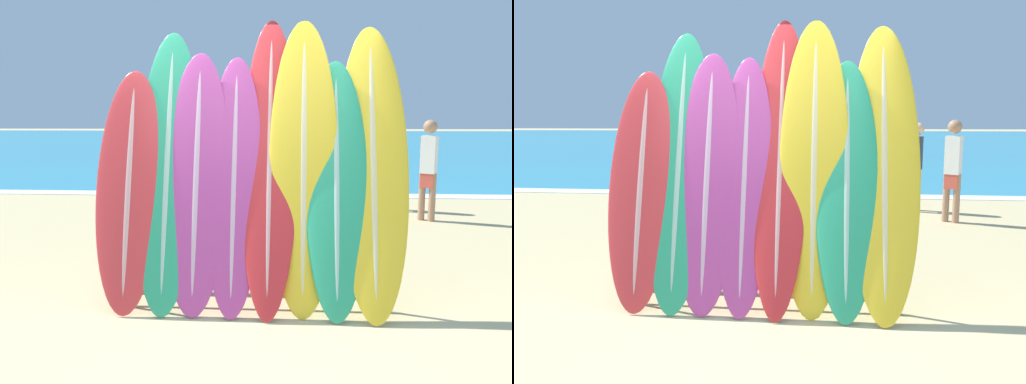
{
  "view_description": "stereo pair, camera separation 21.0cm",
  "coord_description": "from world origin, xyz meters",
  "views": [
    {
      "loc": [
        0.39,
        -3.47,
        1.65
      ],
      "look_at": [
        0.04,
        1.51,
        0.92
      ],
      "focal_mm": 35.0,
      "sensor_mm": 36.0,
      "label": 1
    },
    {
      "loc": [
        0.6,
        -3.45,
        1.65
      ],
      "look_at": [
        0.04,
        1.51,
        0.92
      ],
      "focal_mm": 35.0,
      "sensor_mm": 36.0,
      "label": 2
    }
  ],
  "objects": [
    {
      "name": "surfboard_rack",
      "position": [
        0.04,
        0.71,
        0.49
      ],
      "size": [
        2.41,
        0.04,
        0.9
      ],
      "color": "slate",
      "rests_on": "ground_plane"
    },
    {
      "name": "person_far_left",
      "position": [
        2.22,
        5.68,
        0.86
      ],
      "size": [
        0.22,
        0.27,
        1.58
      ],
      "rotation": [
        0.0,
        0.0,
        4.32
      ],
      "color": "beige",
      "rests_on": "ground_plane"
    },
    {
      "name": "ground_plane",
      "position": [
        0.0,
        0.0,
        0.0
      ],
      "size": [
        160.0,
        160.0,
        0.0
      ],
      "primitive_type": "plane",
      "color": "tan"
    },
    {
      "name": "ocean_water",
      "position": [
        0.0,
        36.6,
        0.0
      ],
      "size": [
        120.0,
        60.0,
        0.01
      ],
      "color": "teal",
      "rests_on": "ground_plane"
    },
    {
      "name": "surfboard_slot_6",
      "position": [
        0.78,
        0.74,
        1.08
      ],
      "size": [
        0.53,
        0.78,
        2.17
      ],
      "color": "#289E70",
      "rests_on": "ground_plane"
    },
    {
      "name": "surfboard_slot_5",
      "position": [
        0.5,
        0.78,
        1.26
      ],
      "size": [
        0.59,
        0.69,
        2.51
      ],
      "color": "yellow",
      "rests_on": "ground_plane"
    },
    {
      "name": "person_mid_beach",
      "position": [
        -0.04,
        5.59,
        0.93
      ],
      "size": [
        0.23,
        0.28,
        1.7
      ],
      "rotation": [
        0.0,
        0.0,
        4.38
      ],
      "color": "beige",
      "rests_on": "ground_plane"
    },
    {
      "name": "person_near_water",
      "position": [
        -1.21,
        5.6,
        0.91
      ],
      "size": [
        0.22,
        0.28,
        1.67
      ],
      "rotation": [
        0.0,
        0.0,
        1.71
      ],
      "color": "#846047",
      "rests_on": "ground_plane"
    },
    {
      "name": "surfboard_slot_7",
      "position": [
        1.09,
        0.81,
        1.24
      ],
      "size": [
        0.6,
        0.95,
        2.48
      ],
      "color": "yellow",
      "rests_on": "ground_plane"
    },
    {
      "name": "surfboard_slot_3",
      "position": [
        -0.09,
        0.75,
        1.1
      ],
      "size": [
        0.49,
        0.74,
        2.2
      ],
      "color": "#B23D8E",
      "rests_on": "ground_plane"
    },
    {
      "name": "surfboard_slot_1",
      "position": [
        -0.68,
        0.78,
        1.22
      ],
      "size": [
        0.56,
        0.79,
        2.43
      ],
      "color": "#289E70",
      "rests_on": "ground_plane"
    },
    {
      "name": "person_far_right",
      "position": [
        2.61,
        4.72,
        0.89
      ],
      "size": [
        0.28,
        0.26,
        1.64
      ],
      "rotation": [
        0.0,
        0.0,
        2.55
      ],
      "color": "#A87A5B",
      "rests_on": "ground_plane"
    },
    {
      "name": "surfboard_slot_2",
      "position": [
        -0.42,
        0.74,
        1.12
      ],
      "size": [
        0.57,
        0.71,
        2.24
      ],
      "color": "#B23D8E",
      "rests_on": "ground_plane"
    },
    {
      "name": "surfboard_slot_4",
      "position": [
        0.21,
        0.81,
        1.28
      ],
      "size": [
        0.49,
        0.95,
        2.55
      ],
      "color": "red",
      "rests_on": "ground_plane"
    },
    {
      "name": "surfboard_slot_0",
      "position": [
        -1.01,
        0.72,
        1.04
      ],
      "size": [
        0.59,
        0.66,
        2.09
      ],
      "color": "red",
      "rests_on": "ground_plane"
    }
  ]
}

